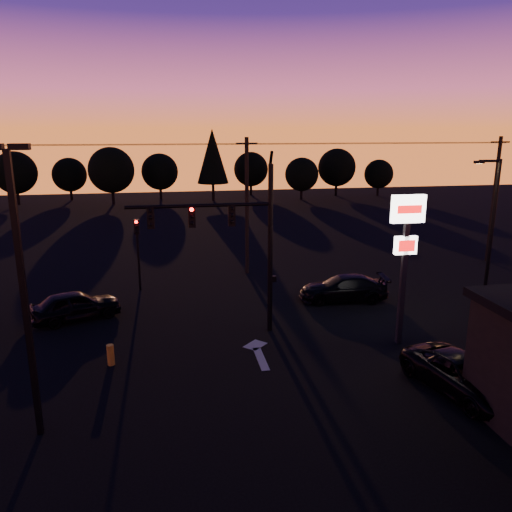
{
  "coord_description": "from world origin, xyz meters",
  "views": [
    {
      "loc": [
        -3.14,
        -18.18,
        9.56
      ],
      "look_at": [
        1.0,
        5.0,
        3.5
      ],
      "focal_mm": 35.0,
      "sensor_mm": 36.0,
      "label": 1
    }
  ],
  "objects_px": {
    "secondary_signal": "(138,244)",
    "suv_parked": "(464,375)",
    "car_left": "(76,305)",
    "streetlight": "(491,227)",
    "car_right": "(343,288)",
    "pylon_sign": "(406,238)",
    "parking_lot_light": "(22,277)",
    "traffic_signal_mast": "(236,232)",
    "bollard": "(111,355)"
  },
  "relations": [
    {
      "from": "streetlight",
      "to": "car_right",
      "type": "xyz_separation_m",
      "value": [
        -7.4,
        2.02,
        -3.7
      ]
    },
    {
      "from": "bollard",
      "to": "suv_parked",
      "type": "distance_m",
      "value": 13.9
    },
    {
      "from": "bollard",
      "to": "pylon_sign",
      "type": "bearing_deg",
      "value": -0.22
    },
    {
      "from": "parking_lot_light",
      "to": "car_right",
      "type": "relative_size",
      "value": 1.83
    },
    {
      "from": "pylon_sign",
      "to": "car_left",
      "type": "bearing_deg",
      "value": 159.44
    },
    {
      "from": "traffic_signal_mast",
      "to": "car_right",
      "type": "xyz_separation_m",
      "value": [
        6.6,
        3.53,
        -4.21
      ]
    },
    {
      "from": "suv_parked",
      "to": "car_right",
      "type": "bearing_deg",
      "value": 81.49
    },
    {
      "from": "secondary_signal",
      "to": "car_left",
      "type": "bearing_deg",
      "value": -124.59
    },
    {
      "from": "pylon_sign",
      "to": "car_right",
      "type": "xyz_separation_m",
      "value": [
        -0.49,
        6.03,
        -4.19
      ]
    },
    {
      "from": "pylon_sign",
      "to": "suv_parked",
      "type": "distance_m",
      "value": 6.21
    },
    {
      "from": "car_left",
      "to": "suv_parked",
      "type": "distance_m",
      "value": 18.44
    },
    {
      "from": "parking_lot_light",
      "to": "car_right",
      "type": "height_order",
      "value": "parking_lot_light"
    },
    {
      "from": "parking_lot_light",
      "to": "car_left",
      "type": "relative_size",
      "value": 2.05
    },
    {
      "from": "traffic_signal_mast",
      "to": "bollard",
      "type": "height_order",
      "value": "traffic_signal_mast"
    },
    {
      "from": "parking_lot_light",
      "to": "bollard",
      "type": "bearing_deg",
      "value": 68.82
    },
    {
      "from": "bollard",
      "to": "car_left",
      "type": "height_order",
      "value": "car_left"
    },
    {
      "from": "secondary_signal",
      "to": "suv_parked",
      "type": "relative_size",
      "value": 0.88
    },
    {
      "from": "traffic_signal_mast",
      "to": "pylon_sign",
      "type": "height_order",
      "value": "traffic_signal_mast"
    },
    {
      "from": "secondary_signal",
      "to": "car_right",
      "type": "height_order",
      "value": "secondary_signal"
    },
    {
      "from": "pylon_sign",
      "to": "car_right",
      "type": "height_order",
      "value": "pylon_sign"
    },
    {
      "from": "pylon_sign",
      "to": "suv_parked",
      "type": "xyz_separation_m",
      "value": [
        0.38,
        -4.53,
        -4.22
      ]
    },
    {
      "from": "streetlight",
      "to": "bollard",
      "type": "bearing_deg",
      "value": -168.62
    },
    {
      "from": "parking_lot_light",
      "to": "suv_parked",
      "type": "height_order",
      "value": "parking_lot_light"
    },
    {
      "from": "traffic_signal_mast",
      "to": "parking_lot_light",
      "type": "distance_m",
      "value": 10.19
    },
    {
      "from": "car_left",
      "to": "traffic_signal_mast",
      "type": "bearing_deg",
      "value": -134.34
    },
    {
      "from": "parking_lot_light",
      "to": "pylon_sign",
      "type": "xyz_separation_m",
      "value": [
        14.5,
        4.5,
        -0.36
      ]
    },
    {
      "from": "car_left",
      "to": "streetlight",
      "type": "bearing_deg",
      "value": -116.96
    },
    {
      "from": "secondary_signal",
      "to": "car_left",
      "type": "xyz_separation_m",
      "value": [
        -3.01,
        -4.36,
        -2.1
      ]
    },
    {
      "from": "streetlight",
      "to": "car_left",
      "type": "xyz_separation_m",
      "value": [
        -21.91,
        1.63,
        -3.66
      ]
    },
    {
      "from": "secondary_signal",
      "to": "pylon_sign",
      "type": "xyz_separation_m",
      "value": [
        12.0,
        -9.99,
        2.05
      ]
    },
    {
      "from": "car_right",
      "to": "car_left",
      "type": "bearing_deg",
      "value": -82.79
    },
    {
      "from": "traffic_signal_mast",
      "to": "car_left",
      "type": "distance_m",
      "value": 9.48
    },
    {
      "from": "streetlight",
      "to": "car_left",
      "type": "distance_m",
      "value": 22.28
    },
    {
      "from": "parking_lot_light",
      "to": "car_right",
      "type": "distance_m",
      "value": 18.1
    },
    {
      "from": "streetlight",
      "to": "traffic_signal_mast",
      "type": "bearing_deg",
      "value": -173.86
    },
    {
      "from": "suv_parked",
      "to": "streetlight",
      "type": "bearing_deg",
      "value": 39.33
    },
    {
      "from": "parking_lot_light",
      "to": "pylon_sign",
      "type": "height_order",
      "value": "parking_lot_light"
    },
    {
      "from": "streetlight",
      "to": "suv_parked",
      "type": "xyz_separation_m",
      "value": [
        -6.53,
        -8.53,
        -3.73
      ]
    },
    {
      "from": "bollard",
      "to": "suv_parked",
      "type": "bearing_deg",
      "value": -19.24
    },
    {
      "from": "parking_lot_light",
      "to": "secondary_signal",
      "type": "bearing_deg",
      "value": 80.21
    },
    {
      "from": "parking_lot_light",
      "to": "suv_parked",
      "type": "bearing_deg",
      "value": -0.12
    },
    {
      "from": "bollard",
      "to": "car_right",
      "type": "height_order",
      "value": "car_right"
    },
    {
      "from": "secondary_signal",
      "to": "suv_parked",
      "type": "xyz_separation_m",
      "value": [
        12.38,
        -14.52,
        -2.17
      ]
    },
    {
      "from": "traffic_signal_mast",
      "to": "streetlight",
      "type": "xyz_separation_m",
      "value": [
        14.01,
        1.51,
        -0.52
      ]
    },
    {
      "from": "pylon_sign",
      "to": "streetlight",
      "type": "bearing_deg",
      "value": 30.08
    },
    {
      "from": "car_left",
      "to": "suv_parked",
      "type": "xyz_separation_m",
      "value": [
        15.39,
        -10.16,
        -0.07
      ]
    },
    {
      "from": "suv_parked",
      "to": "traffic_signal_mast",
      "type": "bearing_deg",
      "value": 123.55
    },
    {
      "from": "streetlight",
      "to": "bollard",
      "type": "relative_size",
      "value": 9.0
    },
    {
      "from": "parking_lot_light",
      "to": "bollard",
      "type": "xyz_separation_m",
      "value": [
        1.76,
        4.55,
        -4.83
      ]
    },
    {
      "from": "secondary_signal",
      "to": "parking_lot_light",
      "type": "bearing_deg",
      "value": -99.79
    }
  ]
}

